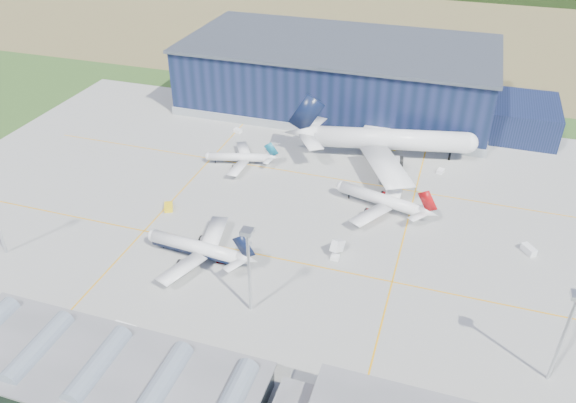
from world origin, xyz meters
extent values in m
plane|color=#284E1D|center=(0.00, 0.00, 0.00)|extent=(600.00, 600.00, 0.00)
cube|color=gray|center=(0.00, 10.00, 0.03)|extent=(220.00, 160.00, 0.06)
cube|color=#FFAD0D|center=(0.00, -10.00, 0.07)|extent=(180.00, 0.40, 0.02)
cube|color=#FFAD0D|center=(0.00, 35.00, 0.07)|extent=(180.00, 0.40, 0.02)
cube|color=#FFAD0D|center=(-30.00, 10.00, 0.07)|extent=(0.40, 120.00, 0.02)
cube|color=#FFAD0D|center=(40.00, 10.00, 0.07)|extent=(0.40, 120.00, 0.02)
cube|color=olive|center=(0.00, 220.00, 0.00)|extent=(600.00, 220.00, 0.01)
cube|color=#111C38|center=(0.00, 95.00, 12.50)|extent=(120.00, 60.00, 25.00)
cube|color=#8F969C|center=(0.00, 95.00, 1.60)|extent=(121.00, 61.00, 3.20)
cube|color=#49505C|center=(0.00, 95.00, 25.50)|extent=(122.00, 62.00, 1.20)
cube|color=#111C38|center=(72.00, 90.00, 6.00)|extent=(24.00, 30.00, 12.00)
cube|color=black|center=(-10.00, -60.00, 3.00)|extent=(65.00, 22.00, 6.00)
cube|color=#5E5F63|center=(-10.00, -60.00, 6.20)|extent=(66.00, 23.00, 0.50)
cylinder|color=gray|center=(-24.00, -60.00, 6.40)|extent=(4.40, 18.00, 4.40)
cylinder|color=gray|center=(-10.00, -60.00, 6.40)|extent=(4.40, 18.00, 4.40)
cylinder|color=gray|center=(4.00, -60.00, 6.40)|extent=(4.40, 18.00, 4.40)
cylinder|color=gray|center=(18.00, -60.00, 6.40)|extent=(4.40, 18.00, 4.40)
cylinder|color=silver|center=(10.00, -30.00, 11.00)|extent=(0.70, 0.70, 22.00)
cube|color=silver|center=(10.00, -30.00, 22.50)|extent=(2.60, 2.60, 1.00)
cylinder|color=silver|center=(75.00, -30.00, 11.00)|extent=(0.70, 0.70, 22.00)
cube|color=yellow|center=(-28.69, 2.07, 0.82)|extent=(3.94, 4.61, 1.64)
cube|color=yellow|center=(18.71, -46.00, 0.58)|extent=(2.62, 3.13, 1.16)
cube|color=white|center=(-13.90, -46.00, 1.19)|extent=(5.57, 2.68, 2.38)
cube|color=white|center=(46.32, 49.60, 0.61)|extent=(2.52, 3.20, 1.22)
cube|color=white|center=(72.57, 13.07, 0.99)|extent=(4.17, 4.65, 1.98)
cube|color=yellow|center=(29.17, 62.00, 0.68)|extent=(2.74, 3.53, 1.36)
cube|color=white|center=(-29.20, 57.32, 0.67)|extent=(3.57, 2.90, 1.34)
cube|color=white|center=(24.18, -2.97, 1.56)|extent=(3.14, 5.20, 3.11)
imported|color=#99999E|center=(-3.34, -16.23, 0.53)|extent=(3.22, 1.61, 1.05)
imported|color=#99999E|center=(37.17, -48.00, 0.63)|extent=(4.01, 2.02, 1.26)
camera|label=1|loc=(48.29, -119.45, 92.45)|focal=35.00mm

